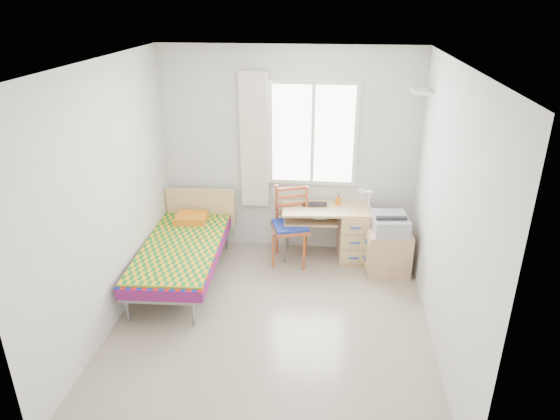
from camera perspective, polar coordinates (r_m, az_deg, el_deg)
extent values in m
plane|color=#BCAD93|center=(5.30, -0.95, -12.68)|extent=(3.50, 3.50, 0.00)
plane|color=white|center=(4.31, -1.18, 16.46)|extent=(3.50, 3.50, 0.00)
plane|color=silver|center=(6.29, 0.98, 6.58)|extent=(3.20, 0.00, 3.20)
plane|color=silver|center=(5.10, -19.19, 1.12)|extent=(0.00, 3.50, 3.50)
plane|color=silver|center=(4.74, 18.52, -0.49)|extent=(0.00, 3.50, 3.50)
cube|color=white|center=(6.19, 3.78, 8.64)|extent=(1.10, 0.04, 1.30)
cube|color=white|center=(6.18, 3.77, 8.62)|extent=(1.00, 0.02, 1.20)
cube|color=white|center=(6.17, 3.77, 8.61)|extent=(0.04, 0.02, 1.20)
cube|color=beige|center=(6.23, -2.95, 7.83)|extent=(0.35, 0.05, 1.70)
cube|color=white|center=(5.81, 15.89, 12.92)|extent=(0.20, 0.32, 0.03)
cube|color=gray|center=(5.94, -11.10, -5.26)|extent=(0.93, 1.90, 0.06)
cube|color=red|center=(5.90, -11.16, -4.63)|extent=(0.97, 1.93, 0.13)
cube|color=#EAA910|center=(5.85, -11.27, -4.07)|extent=(0.94, 1.81, 0.03)
cube|color=#DAC172|center=(6.61, -9.04, 0.31)|extent=(0.90, 0.09, 0.51)
cube|color=orange|center=(6.40, -10.07, -0.89)|extent=(0.39, 0.33, 0.09)
cylinder|color=gray|center=(5.47, -17.06, -10.67)|extent=(0.04, 0.04, 0.30)
cylinder|color=gray|center=(6.64, -6.05, -3.32)|extent=(0.04, 0.04, 0.30)
cube|color=#DAC172|center=(6.22, 5.37, 0.12)|extent=(1.14, 0.59, 0.03)
cube|color=tan|center=(6.37, 8.47, -2.86)|extent=(0.42, 0.51, 0.66)
cube|color=tan|center=(6.28, 3.48, -0.98)|extent=(0.70, 0.52, 0.02)
cylinder|color=gray|center=(6.21, 0.50, -3.32)|extent=(0.03, 0.03, 0.66)
cylinder|color=gray|center=(6.57, 0.86, -1.74)|extent=(0.03, 0.03, 0.66)
cube|color=#97441D|center=(6.16, 1.16, -2.08)|extent=(0.52, 0.52, 0.04)
cube|color=navy|center=(6.15, 1.16, -1.82)|extent=(0.50, 0.50, 0.04)
cube|color=#97441D|center=(6.22, 1.34, 1.10)|extent=(0.37, 0.14, 0.42)
cylinder|color=#97441D|center=(6.12, -0.78, -4.73)|extent=(0.03, 0.03, 0.47)
cylinder|color=#97441D|center=(6.32, 3.02, -1.34)|extent=(0.04, 0.04, 0.96)
cube|color=tan|center=(6.16, 12.19, -4.69)|extent=(0.54, 0.50, 0.55)
cube|color=#DAC172|center=(6.08, 9.89, -3.55)|extent=(0.05, 0.41, 0.20)
cube|color=#DAC172|center=(6.18, 9.74, -5.46)|extent=(0.05, 0.41, 0.20)
cube|color=#9D9EA4|center=(6.01, 12.45, -1.50)|extent=(0.44, 0.50, 0.19)
cube|color=black|center=(5.97, 12.52, -0.68)|extent=(0.35, 0.41, 0.02)
imported|color=black|center=(6.24, 3.98, 0.50)|extent=(0.32, 0.22, 0.02)
cylinder|color=orange|center=(6.32, 6.64, 1.02)|extent=(0.08, 0.08, 0.09)
cylinder|color=white|center=(6.24, 10.06, 0.20)|extent=(0.09, 0.09, 0.03)
cylinder|color=white|center=(6.19, 10.14, 1.27)|extent=(0.02, 0.11, 0.24)
cylinder|color=white|center=(6.07, 10.07, 2.06)|extent=(0.12, 0.21, 0.10)
cone|color=white|center=(5.97, 9.37, 1.98)|extent=(0.12, 0.13, 0.11)
imported|color=gray|center=(6.24, 3.89, -0.59)|extent=(0.17, 0.23, 0.02)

